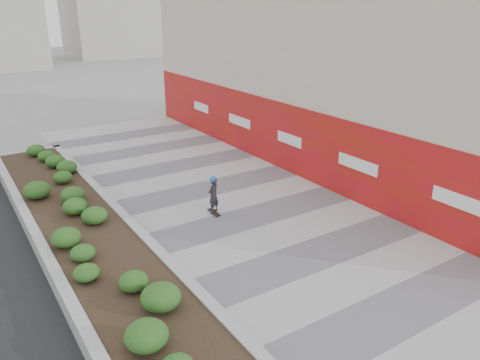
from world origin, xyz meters
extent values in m
plane|color=gray|center=(0.00, 0.00, 0.00)|extent=(160.00, 160.00, 0.00)
cube|color=#A8A8AD|center=(0.00, 3.00, 0.01)|extent=(8.00, 36.00, 0.01)
cube|color=beige|center=(7.00, 9.00, 4.00)|extent=(6.00, 24.00, 8.00)
cube|color=red|center=(4.02, 9.00, 1.50)|extent=(0.12, 24.00, 3.00)
cube|color=#9E9EA0|center=(-5.50, 15.85, 0.28)|extent=(3.00, 0.30, 0.55)
cube|color=#9E9EA0|center=(-6.85, 7.00, 0.28)|extent=(0.30, 18.00, 0.55)
cube|color=#9E9EA0|center=(-4.15, 7.00, 0.28)|extent=(0.30, 18.00, 0.55)
cube|color=#2D2116|center=(-5.50, 7.00, 0.25)|extent=(2.40, 17.40, 0.50)
cylinder|color=#595654|center=(0.50, 3.00, 0.00)|extent=(0.44, 0.44, 0.01)
cube|color=black|center=(-1.06, 5.97, 0.07)|extent=(0.26, 0.73, 0.02)
imported|color=#292A2E|center=(-1.06, 5.97, 0.71)|extent=(0.55, 0.47, 1.28)
sphere|color=blue|center=(-1.06, 5.97, 1.32)|extent=(0.23, 0.23, 0.23)
camera|label=1|loc=(-8.55, -7.28, 7.05)|focal=35.00mm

